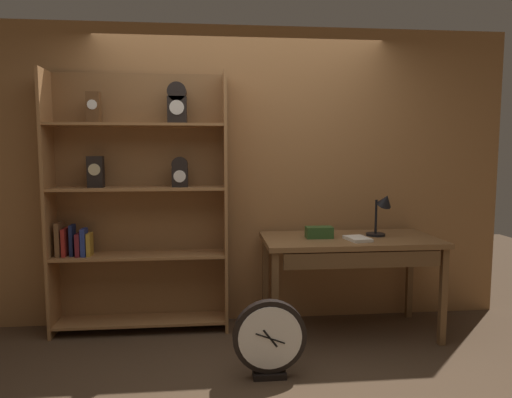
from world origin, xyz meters
The scene contains 8 objects.
ground_plane centered at (0.00, 0.00, 0.00)m, with size 10.00×10.00×0.00m, color #4C3826.
back_wood_panel centered at (0.00, 1.24, 1.30)m, with size 4.80×0.05×2.60m, color #9E6B3D.
bookshelf centered at (-0.88, 1.07, 1.09)m, with size 1.46×0.31×2.17m.
workbench centered at (0.87, 0.78, 0.73)m, with size 1.43×0.71×0.82m.
desk_lamp centered at (1.15, 0.82, 1.04)m, with size 0.21×0.22×0.38m.
toolbox_small centered at (0.61, 0.81, 0.86)m, with size 0.22×0.12×0.09m, color #2D5123.
open_repair_manual centered at (0.89, 0.68, 0.83)m, with size 0.16×0.22×0.03m, color silver.
round_clock_large centered at (0.11, 0.11, 0.27)m, with size 0.50×0.11×0.54m.
Camera 1 is at (-0.27, -2.84, 1.53)m, focal length 32.27 mm.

